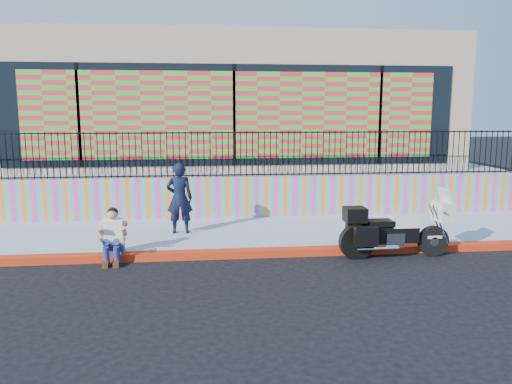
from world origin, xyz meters
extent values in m
plane|color=black|center=(0.00, 0.00, 0.00)|extent=(90.00, 90.00, 0.00)
cube|color=red|center=(0.00, 0.00, 0.07)|extent=(16.00, 0.30, 0.15)
cube|color=#8F98AB|center=(0.00, 1.65, 0.07)|extent=(16.00, 3.00, 0.15)
cube|color=#E93D9D|center=(0.00, 3.25, 0.70)|extent=(16.00, 0.20, 1.10)
cube|color=#8F98AB|center=(0.00, 8.35, 0.62)|extent=(16.00, 10.00, 1.25)
cube|color=tan|center=(0.00, 8.15, 3.25)|extent=(14.00, 8.00, 4.00)
cube|color=black|center=(0.00, 4.13, 2.85)|extent=(12.60, 0.04, 2.80)
cube|color=red|center=(0.00, 4.10, 2.85)|extent=(11.48, 0.02, 2.40)
cylinder|color=black|center=(3.81, -0.35, 0.32)|extent=(0.63, 0.13, 0.63)
cylinder|color=black|center=(2.18, -0.35, 0.32)|extent=(0.63, 0.13, 0.63)
cube|color=black|center=(2.99, -0.35, 0.48)|extent=(0.91, 0.27, 0.33)
cube|color=silver|center=(2.95, -0.35, 0.38)|extent=(0.38, 0.33, 0.29)
cube|color=silver|center=(3.17, -0.35, 0.75)|extent=(0.53, 0.31, 0.23)
cube|color=black|center=(2.66, -0.35, 0.73)|extent=(0.53, 0.33, 0.12)
cube|color=silver|center=(3.98, -0.35, 0.94)|extent=(0.29, 0.50, 0.40)
cube|color=silver|center=(4.02, -0.35, 1.25)|extent=(0.18, 0.44, 0.32)
cube|color=black|center=(2.13, -0.35, 0.91)|extent=(0.42, 0.40, 0.29)
cube|color=black|center=(2.27, -0.64, 0.53)|extent=(0.46, 0.17, 0.38)
cube|color=black|center=(2.27, -0.06, 0.53)|extent=(0.46, 0.17, 0.38)
cube|color=silver|center=(3.81, -0.35, 0.41)|extent=(0.31, 0.15, 0.06)
imported|color=black|center=(-1.45, 1.59, 0.98)|extent=(0.61, 0.40, 1.65)
cube|color=navy|center=(-2.70, 0.08, 0.24)|extent=(0.36, 0.28, 0.18)
cube|color=white|center=(-2.70, 0.04, 0.59)|extent=(0.38, 0.27, 0.54)
sphere|color=tan|center=(-2.70, 0.00, 0.95)|extent=(0.21, 0.21, 0.21)
cube|color=#472814|center=(-2.80, -0.36, 0.05)|extent=(0.11, 0.26, 0.10)
cube|color=#472814|center=(-2.60, -0.36, 0.05)|extent=(0.11, 0.26, 0.10)
camera|label=1|loc=(-0.92, -9.90, 2.98)|focal=35.00mm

